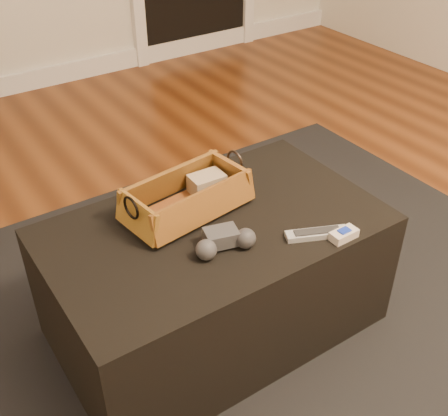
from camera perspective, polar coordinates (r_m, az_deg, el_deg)
floor at (r=1.78m, az=8.39°, el=-18.61°), size 5.00×5.50×0.01m
baseboard at (r=3.80m, az=-20.12°, el=11.86°), size 5.00×0.04×0.12m
area_rug at (r=1.91m, az=0.01°, el=-12.66°), size 2.60×2.00×0.01m
ottoman at (r=1.79m, az=-0.90°, el=-7.01°), size 1.00×0.60×0.42m
tv_remote at (r=1.68m, az=-3.96°, el=-0.10°), size 0.21×0.09×0.02m
cloth_bundle at (r=1.76m, az=-1.75°, el=2.53°), size 0.11×0.08×0.06m
wicker_basket at (r=1.69m, az=-3.78°, el=0.97°), size 0.41×0.25×0.14m
game_controller at (r=1.54m, az=0.02°, el=-3.39°), size 0.18×0.12×0.06m
silver_remote at (r=1.62m, az=9.42°, el=-2.57°), size 0.18×0.11×0.02m
cream_gadget at (r=1.63m, az=12.07°, el=-2.65°), size 0.08×0.04×0.03m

